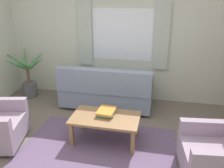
# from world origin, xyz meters

# --- Properties ---
(ground_plane) EXTENTS (6.24, 6.24, 0.00)m
(ground_plane) POSITION_xyz_m (0.00, 0.00, 0.00)
(ground_plane) COLOR #6B6056
(wall_back) EXTENTS (5.32, 0.12, 2.60)m
(wall_back) POSITION_xyz_m (0.00, 2.26, 1.30)
(wall_back) COLOR beige
(wall_back) RESTS_ON ground_plane
(window_with_curtains) EXTENTS (1.98, 0.07, 1.40)m
(window_with_curtains) POSITION_xyz_m (0.00, 2.18, 1.45)
(window_with_curtains) COLOR white
(area_rug) EXTENTS (2.41, 1.88, 0.01)m
(area_rug) POSITION_xyz_m (0.00, 0.00, 0.01)
(area_rug) COLOR #604C6B
(area_rug) RESTS_ON ground_plane
(couch) EXTENTS (1.90, 0.82, 0.92)m
(couch) POSITION_xyz_m (-0.22, 1.58, 0.37)
(couch) COLOR gray
(couch) RESTS_ON ground_plane
(armchair_right) EXTENTS (0.92, 0.94, 0.88)m
(armchair_right) POSITION_xyz_m (1.70, -0.10, 0.35)
(armchair_right) COLOR #998499
(armchair_right) RESTS_ON ground_plane
(coffee_table) EXTENTS (1.10, 0.64, 0.44)m
(coffee_table) POSITION_xyz_m (0.05, 0.39, 0.38)
(coffee_table) COLOR olive
(coffee_table) RESTS_ON ground_plane
(book_stack_on_table) EXTENTS (0.30, 0.35, 0.08)m
(book_stack_on_table) POSITION_xyz_m (0.05, 0.48, 0.48)
(book_stack_on_table) COLOR #387F4C
(book_stack_on_table) RESTS_ON coffee_table
(potted_plant) EXTENTS (1.15, 1.04, 1.11)m
(potted_plant) POSITION_xyz_m (-2.13, 1.75, 0.51)
(potted_plant) COLOR #56565B
(potted_plant) RESTS_ON ground_plane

